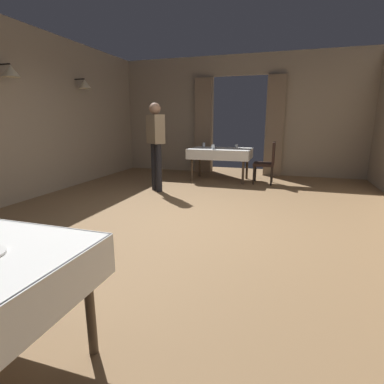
% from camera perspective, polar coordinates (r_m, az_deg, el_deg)
% --- Properties ---
extents(ground, '(10.08, 10.08, 0.00)m').
position_cam_1_polar(ground, '(4.27, -0.42, -5.49)').
color(ground, olive).
extents(wall_left, '(0.49, 8.40, 3.00)m').
position_cam_1_polar(wall_left, '(5.87, -32.54, 12.62)').
color(wall_left, gray).
rests_on(wall_left, ground).
extents(wall_back, '(6.40, 0.27, 3.00)m').
position_cam_1_polar(wall_back, '(8.12, 8.95, 14.22)').
color(wall_back, gray).
rests_on(wall_back, ground).
extents(dining_table_mid, '(1.43, 0.90, 0.75)m').
position_cam_1_polar(dining_table_mid, '(7.10, 5.44, 7.57)').
color(dining_table_mid, '#4C3D2D').
rests_on(dining_table_mid, ground).
extents(chair_mid_right, '(0.44, 0.44, 0.93)m').
position_cam_1_polar(chair_mid_right, '(6.87, 14.26, 5.80)').
color(chair_mid_right, black).
rests_on(chair_mid_right, ground).
extents(glass_mid_a, '(0.07, 0.07, 0.11)m').
position_cam_1_polar(glass_mid_a, '(7.41, 2.27, 9.01)').
color(glass_mid_a, silver).
rests_on(glass_mid_a, dining_table_mid).
extents(glass_mid_b, '(0.07, 0.07, 0.11)m').
position_cam_1_polar(glass_mid_b, '(6.85, 4.03, 8.60)').
color(glass_mid_b, silver).
rests_on(glass_mid_b, dining_table_mid).
extents(glass_mid_c, '(0.07, 0.07, 0.09)m').
position_cam_1_polar(glass_mid_c, '(7.25, 8.49, 8.67)').
color(glass_mid_c, silver).
rests_on(glass_mid_c, dining_table_mid).
extents(person_waiter_by_doorway, '(0.42, 0.39, 1.72)m').
position_cam_1_polar(person_waiter_by_doorway, '(5.96, -6.95, 9.90)').
color(person_waiter_by_doorway, black).
rests_on(person_waiter_by_doorway, ground).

